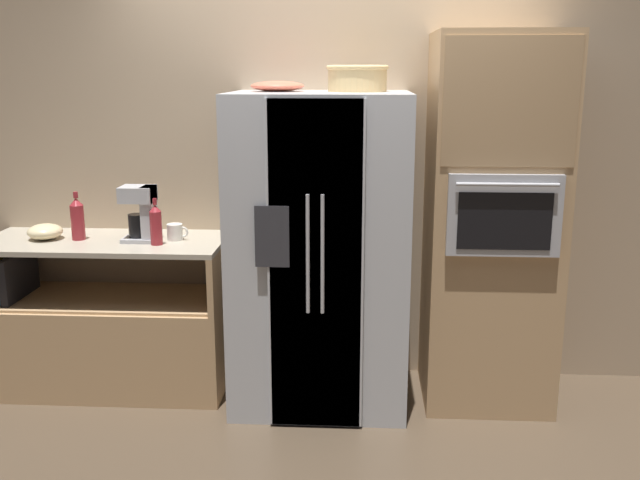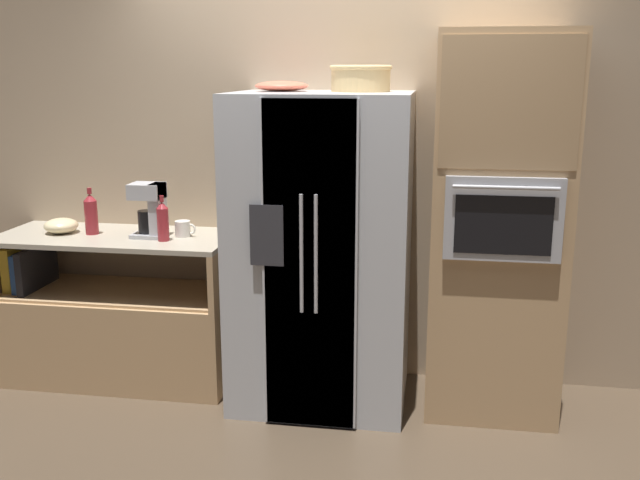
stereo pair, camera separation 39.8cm
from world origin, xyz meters
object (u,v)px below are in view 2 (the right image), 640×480
(mixing_bowl, at_px, (61,226))
(coffee_maker, at_px, (151,208))
(mug, at_px, (183,229))
(wall_oven, at_px, (497,227))
(bottle_short, at_px, (163,221))
(bottle_tall, at_px, (91,214))
(wicker_basket, at_px, (361,77))
(fruit_bowl, at_px, (282,86))
(refrigerator, at_px, (321,252))

(mixing_bowl, xyz_separation_m, coffee_maker, (0.60, -0.01, 0.13))
(mug, bearing_deg, wall_oven, -1.47)
(bottle_short, xyz_separation_m, mug, (0.08, 0.12, -0.07))
(bottle_short, relative_size, mug, 2.11)
(wall_oven, distance_m, mug, 1.85)
(bottle_tall, xyz_separation_m, coffee_maker, (0.40, -0.02, 0.05))
(bottle_tall, relative_size, bottle_short, 1.06)
(mug, height_order, coffee_maker, coffee_maker)
(wicker_basket, distance_m, fruit_bowl, 0.45)
(fruit_bowl, bearing_deg, mixing_bowl, -179.18)
(refrigerator, xyz_separation_m, bottle_short, (-0.95, -0.00, 0.15))
(fruit_bowl, height_order, mixing_bowl, fruit_bowl)
(refrigerator, relative_size, fruit_bowl, 5.94)
(bottle_tall, relative_size, mug, 2.24)
(wicker_basket, relative_size, mixing_bowl, 1.68)
(bottle_short, distance_m, mug, 0.16)
(bottle_short, bearing_deg, wall_oven, 2.22)
(wall_oven, height_order, bottle_short, wall_oven)
(coffee_maker, bearing_deg, refrigerator, -4.14)
(mixing_bowl, distance_m, coffee_maker, 0.62)
(bottle_short, relative_size, mixing_bowl, 1.32)
(refrigerator, distance_m, wall_oven, 0.99)
(wall_oven, height_order, bottle_tall, wall_oven)
(wicker_basket, height_order, fruit_bowl, wicker_basket)
(wicker_basket, bearing_deg, bottle_tall, -179.70)
(bottle_short, height_order, coffee_maker, coffee_maker)
(refrigerator, xyz_separation_m, wicker_basket, (0.20, 0.10, 0.98))
(fruit_bowl, bearing_deg, refrigerator, -23.99)
(wicker_basket, distance_m, mug, 1.40)
(mug, distance_m, coffee_maker, 0.23)
(wicker_basket, relative_size, mug, 2.68)
(bottle_tall, bearing_deg, wall_oven, -0.53)
(bottle_tall, xyz_separation_m, bottle_short, (0.50, -0.10, -0.01))
(refrigerator, height_order, mug, refrigerator)
(wicker_basket, bearing_deg, wall_oven, -2.29)
(wall_oven, bearing_deg, mug, 178.53)
(refrigerator, distance_m, mug, 0.88)
(mixing_bowl, bearing_deg, bottle_tall, 0.99)
(bottle_tall, bearing_deg, mug, 2.47)
(wall_oven, relative_size, bottle_short, 7.80)
(fruit_bowl, bearing_deg, coffee_maker, -177.64)
(coffee_maker, bearing_deg, mug, 12.97)
(fruit_bowl, relative_size, bottle_short, 1.11)
(mug, relative_size, mixing_bowl, 0.63)
(wicker_basket, xyz_separation_m, bottle_tall, (-1.65, -0.01, -0.82))
(wall_oven, distance_m, coffee_maker, 2.03)
(wall_oven, xyz_separation_m, fruit_bowl, (-1.22, 0.04, 0.76))
(bottle_short, xyz_separation_m, mixing_bowl, (-0.70, 0.09, -0.07))
(wicker_basket, relative_size, bottle_short, 1.27)
(wicker_basket, distance_m, bottle_short, 1.42)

